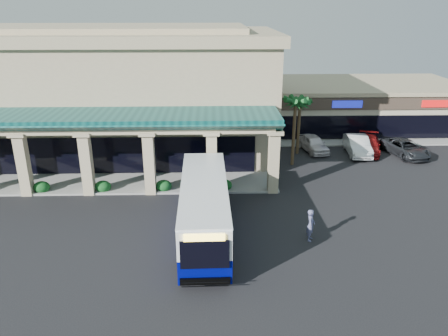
{
  "coord_description": "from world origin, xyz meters",
  "views": [
    {
      "loc": [
        1.55,
        -24.52,
        13.17
      ],
      "look_at": [
        2.37,
        4.48,
        2.2
      ],
      "focal_mm": 35.0,
      "sensor_mm": 36.0,
      "label": 1
    }
  ],
  "objects_px": {
    "car_red": "(368,145)",
    "transit_bus": "(204,209)",
    "car_gray": "(405,148)",
    "pedestrian": "(311,225)",
    "car_silver": "(313,143)",
    "car_white": "(357,145)"
  },
  "relations": [
    {
      "from": "transit_bus",
      "to": "car_gray",
      "type": "relative_size",
      "value": 2.26
    },
    {
      "from": "transit_bus",
      "to": "car_silver",
      "type": "xyz_separation_m",
      "value": [
        10.07,
        15.62,
        -0.89
      ]
    },
    {
      "from": "pedestrian",
      "to": "car_gray",
      "type": "height_order",
      "value": "pedestrian"
    },
    {
      "from": "transit_bus",
      "to": "car_gray",
      "type": "xyz_separation_m",
      "value": [
        18.24,
        14.08,
        -0.93
      ]
    },
    {
      "from": "pedestrian",
      "to": "car_white",
      "type": "xyz_separation_m",
      "value": [
        7.72,
        15.56,
        -0.13
      ]
    },
    {
      "from": "transit_bus",
      "to": "pedestrian",
      "type": "distance_m",
      "value": 6.35
    },
    {
      "from": "pedestrian",
      "to": "car_silver",
      "type": "xyz_separation_m",
      "value": [
        3.82,
        16.53,
        -0.22
      ]
    },
    {
      "from": "transit_bus",
      "to": "pedestrian",
      "type": "relative_size",
      "value": 6.04
    },
    {
      "from": "car_white",
      "to": "car_gray",
      "type": "bearing_deg",
      "value": -2.02
    },
    {
      "from": "car_silver",
      "to": "car_gray",
      "type": "relative_size",
      "value": 0.86
    },
    {
      "from": "car_silver",
      "to": "car_white",
      "type": "height_order",
      "value": "car_white"
    },
    {
      "from": "car_white",
      "to": "car_red",
      "type": "bearing_deg",
      "value": 25.97
    },
    {
      "from": "transit_bus",
      "to": "car_red",
      "type": "bearing_deg",
      "value": 43.85
    },
    {
      "from": "car_white",
      "to": "car_red",
      "type": "distance_m",
      "value": 1.29
    },
    {
      "from": "transit_bus",
      "to": "car_silver",
      "type": "bearing_deg",
      "value": 56.19
    },
    {
      "from": "car_gray",
      "to": "car_red",
      "type": "bearing_deg",
      "value": 148.17
    },
    {
      "from": "car_red",
      "to": "pedestrian",
      "type": "bearing_deg",
      "value": -100.5
    },
    {
      "from": "transit_bus",
      "to": "pedestrian",
      "type": "bearing_deg",
      "value": -9.31
    },
    {
      "from": "car_white",
      "to": "car_gray",
      "type": "relative_size",
      "value": 0.99
    },
    {
      "from": "car_gray",
      "to": "car_silver",
      "type": "bearing_deg",
      "value": 155.83
    },
    {
      "from": "transit_bus",
      "to": "car_silver",
      "type": "distance_m",
      "value": 18.61
    },
    {
      "from": "car_red",
      "to": "transit_bus",
      "type": "bearing_deg",
      "value": -116.51
    }
  ]
}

